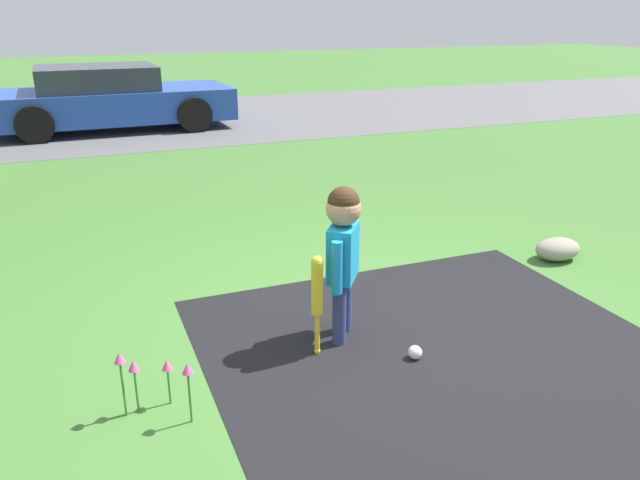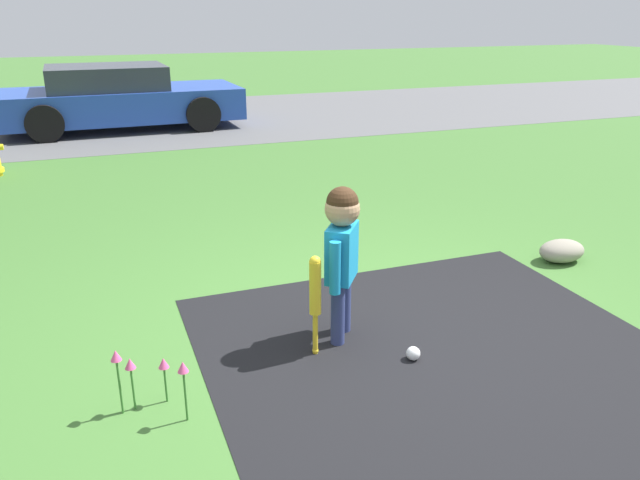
# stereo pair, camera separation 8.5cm
# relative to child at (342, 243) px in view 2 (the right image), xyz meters

# --- Properties ---
(ground_plane) EXTENTS (60.00, 60.00, 0.00)m
(ground_plane) POSITION_rel_child_xyz_m (0.21, -0.04, -0.69)
(ground_plane) COLOR #3D6B2D
(street_strip) EXTENTS (40.00, 6.00, 0.01)m
(street_strip) POSITION_rel_child_xyz_m (0.21, 9.48, -0.68)
(street_strip) COLOR #59595B
(street_strip) RESTS_ON ground
(child) EXTENTS (0.30, 0.36, 1.06)m
(child) POSITION_rel_child_xyz_m (0.00, 0.00, 0.00)
(child) COLOR navy
(child) RESTS_ON ground
(baseball_bat) EXTENTS (0.07, 0.07, 0.68)m
(baseball_bat) POSITION_rel_child_xyz_m (-0.24, -0.15, -0.24)
(baseball_bat) COLOR yellow
(baseball_bat) RESTS_ON ground
(sports_ball) EXTENTS (0.09, 0.09, 0.09)m
(sports_ball) POSITION_rel_child_xyz_m (0.32, -0.44, -0.64)
(sports_ball) COLOR white
(sports_ball) RESTS_ON ground
(parked_car) EXTENTS (4.32, 2.09, 1.15)m
(parked_car) POSITION_rel_child_xyz_m (-0.82, 8.82, -0.13)
(parked_car) COLOR #2347AD
(parked_car) RESTS_ON ground
(flower_bed) EXTENTS (0.38, 0.27, 0.39)m
(flower_bed) POSITION_rel_child_xyz_m (-1.30, -0.41, -0.40)
(flower_bed) COLOR #38702D
(flower_bed) RESTS_ON ground
(edging_rock) EXTENTS (0.43, 0.29, 0.20)m
(edging_rock) POSITION_rel_child_xyz_m (2.34, 0.57, -0.59)
(edging_rock) COLOR gray
(edging_rock) RESTS_ON ground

